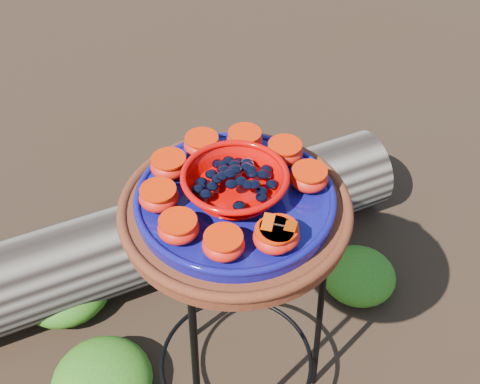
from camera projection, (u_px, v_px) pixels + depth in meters
plant_stand at (236, 317)px, 1.46m from camera, size 0.44×0.44×0.70m
terracotta_saucer at (235, 211)px, 1.20m from camera, size 0.46×0.46×0.04m
cobalt_plate at (235, 200)px, 1.18m from camera, size 0.39×0.39×0.03m
red_bowl at (235, 185)px, 1.15m from camera, size 0.20×0.20×0.05m
glass_gems at (235, 169)px, 1.13m from camera, size 0.15×0.15×0.03m
orange_half_0 at (279, 235)px, 1.07m from camera, size 0.08×0.08×0.04m
orange_half_1 at (309, 178)px, 1.18m from camera, size 0.08×0.08×0.04m
orange_half_2 at (285, 152)px, 1.24m from camera, size 0.08×0.08×0.04m
orange_half_3 at (245, 140)px, 1.26m from camera, size 0.08×0.08×0.04m
orange_half_4 at (202, 145)px, 1.25m from camera, size 0.08×0.08×0.04m
orange_half_5 at (169, 166)px, 1.20m from camera, size 0.08×0.08×0.04m
orange_half_6 at (159, 197)px, 1.14m from camera, size 0.08×0.08×0.04m
orange_half_7 at (178, 228)px, 1.08m from camera, size 0.08×0.08×0.04m
orange_half_8 at (223, 244)px, 1.05m from camera, size 0.08×0.08×0.04m
orange_half_9 at (274, 237)px, 1.07m from camera, size 0.08×0.08×0.04m
butterfly at (279, 225)px, 1.05m from camera, size 0.09×0.08×0.01m
driftwood_log at (182, 229)px, 1.96m from camera, size 1.51×0.65×0.27m
foliage_left at (102, 380)px, 1.64m from camera, size 0.28×0.28×0.14m
foliage_right at (359, 274)px, 1.92m from camera, size 0.24×0.24×0.12m
foliage_back at (65, 287)px, 1.87m from camera, size 0.29×0.29×0.14m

